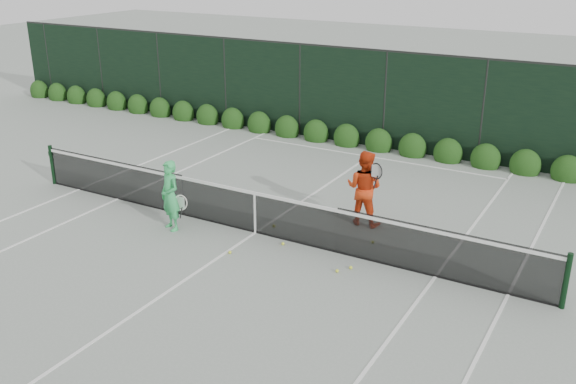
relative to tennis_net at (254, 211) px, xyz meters
The scene contains 8 objects.
ground 0.53m from the tennis_net, ahead, with size 80.00×80.00×0.00m, color gray.
tennis_net is the anchor object (origin of this frame).
player_woman 1.89m from the tennis_net, 156.67° to the right, with size 0.69×0.58×1.60m.
player_man 2.54m from the tennis_net, 41.51° to the left, with size 0.93×0.68×1.74m.
court_lines 0.53m from the tennis_net, ahead, with size 11.03×23.83×0.01m.
windscreen_fence 2.88m from the tennis_net, 89.49° to the right, with size 32.00×21.07×3.06m.
hedge_row 7.16m from the tennis_net, 89.80° to the left, with size 31.66×0.65×0.94m.
tennis_balls 1.56m from the tennis_net, ahead, with size 2.53×2.00×0.07m.
Camera 1 is at (7.09, -10.92, 5.95)m, focal length 40.00 mm.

